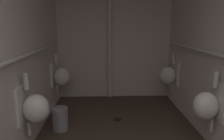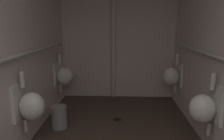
# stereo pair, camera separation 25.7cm
# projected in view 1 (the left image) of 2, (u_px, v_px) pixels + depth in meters

# --- Properties ---
(wall_left) EXTENTS (0.06, 4.35, 2.58)m
(wall_left) POSITION_uv_depth(u_px,v_px,m) (12.00, 49.00, 2.25)
(wall_left) COLOR silver
(wall_left) RESTS_ON ground
(wall_back) EXTENTS (2.45, 0.06, 2.58)m
(wall_back) POSITION_uv_depth(u_px,v_px,m) (114.00, 37.00, 4.39)
(wall_back) COLOR silver
(wall_back) RESTS_ON ground
(urinal_left_mid) EXTENTS (0.32, 0.30, 0.76)m
(urinal_left_mid) POSITION_uv_depth(u_px,v_px,m) (34.00, 108.00, 2.43)
(urinal_left_mid) COLOR silver
(urinal_left_far) EXTENTS (0.32, 0.30, 0.76)m
(urinal_left_far) POSITION_uv_depth(u_px,v_px,m) (61.00, 76.00, 3.91)
(urinal_left_far) COLOR silver
(urinal_right_mid) EXTENTS (0.32, 0.30, 0.76)m
(urinal_right_mid) POSITION_uv_depth(u_px,v_px,m) (207.00, 105.00, 2.51)
(urinal_right_mid) COLOR silver
(urinal_right_far) EXTENTS (0.32, 0.30, 0.76)m
(urinal_right_far) POSITION_uv_depth(u_px,v_px,m) (169.00, 75.00, 4.01)
(urinal_right_far) COLOR silver
(supply_pipe_left) EXTENTS (0.06, 3.56, 0.06)m
(supply_pipe_left) POSITION_uv_depth(u_px,v_px,m) (21.00, 58.00, 2.27)
(supply_pipe_left) COLOR #B2B2B2
(supply_pipe_right) EXTENTS (0.06, 3.61, 0.06)m
(supply_pipe_right) POSITION_uv_depth(u_px,v_px,m) (222.00, 57.00, 2.35)
(supply_pipe_right) COLOR #B2B2B2
(standpipe_back_wall) EXTENTS (0.08, 0.08, 2.53)m
(standpipe_back_wall) POSITION_uv_depth(u_px,v_px,m) (110.00, 37.00, 4.27)
(standpipe_back_wall) COLOR silver
(standpipe_back_wall) RESTS_ON ground
(floor_drain) EXTENTS (0.14, 0.14, 0.01)m
(floor_drain) POSITION_uv_depth(u_px,v_px,m) (118.00, 119.00, 3.49)
(floor_drain) COLOR black
(floor_drain) RESTS_ON ground
(waste_bin) EXTENTS (0.23, 0.23, 0.35)m
(waste_bin) POSITION_uv_depth(u_px,v_px,m) (60.00, 119.00, 3.12)
(waste_bin) COLOR gray
(waste_bin) RESTS_ON ground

